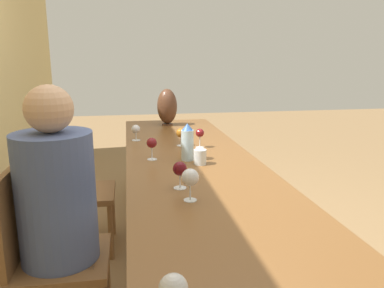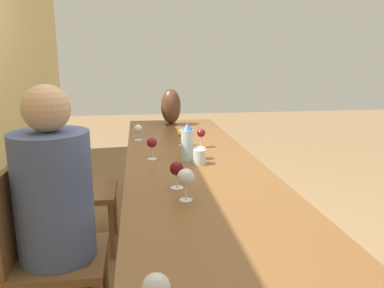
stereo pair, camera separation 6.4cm
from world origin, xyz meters
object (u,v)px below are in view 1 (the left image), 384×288
Objects in this scene: vase at (167,107)px; wine_glass_6 at (190,178)px; wine_glass_4 at (181,133)px; water_tumbler at (200,157)px; chair_far at (73,187)px; person_near at (61,213)px; water_bottle at (187,142)px; wine_glass_5 at (136,130)px; wine_glass_2 at (200,134)px; wine_glass_3 at (152,144)px; wine_glass_0 at (180,169)px; chair_near at (46,252)px.

vase is 2.31× the size of wine_glass_6.
water_tumbler is at bearing -174.92° from wine_glass_4.
wine_glass_6 is 1.30m from chair_far.
vase is 1.96m from person_near.
water_bottle is 0.70m from wine_glass_5.
water_bottle is at bearing 156.05° from wine_glass_2.
water_tumbler is at bearing -119.22° from wine_glass_3.
wine_glass_0 is (-0.51, 0.12, -0.02)m from water_bottle.
chair_far is (-0.26, 0.46, -0.35)m from wine_glass_5.
chair_far reaches higher than wine_glass_4.
wine_glass_3 is at bearing -42.57° from chair_near.
wine_glass_4 is 0.15× the size of chair_near.
wine_glass_3 is 0.74m from wine_glass_6.
wine_glass_6 is 0.12× the size of person_near.
chair_far reaches higher than water_tumbler.
person_near reaches higher than wine_glass_3.
water_bottle is at bearing -13.21° from wine_glass_0.
wine_glass_6 reaches higher than wine_glass_2.
wine_glass_2 is 0.15m from wine_glass_4.
person_near is (-0.55, 0.68, -0.19)m from water_bottle.
wine_glass_0 is at bearing 175.84° from vase.
person_near reaches higher than wine_glass_4.
wine_glass_0 is at bearing -169.86° from wine_glass_3.
water_tumbler is 0.07× the size of person_near.
wine_glass_5 is (0.58, 0.08, -0.02)m from wine_glass_3.
wine_glass_0 is 0.74m from chair_near.
water_bottle is 2.57× the size of water_tumbler.
wine_glass_3 is 0.42m from wine_glass_4.
wine_glass_2 is at bearing -46.38° from chair_near.
wine_glass_2 is at bearing -13.43° from wine_glass_6.
chair_near is (-0.55, 0.76, -0.38)m from water_bottle.
chair_near is at bearing 137.43° from wine_glass_3.
wine_glass_3 is (0.16, 0.28, 0.06)m from water_tumbler.
person_near is (-0.44, 0.74, -0.12)m from water_tumbler.
wine_glass_2 is 0.98m from chair_far.
vase is 2.64× the size of wine_glass_4.
chair_near is at bearing 133.62° from wine_glass_2.
chair_far is 0.70× the size of person_near.
vase is at bearing -4.16° from wine_glass_0.
person_near is at bearing -90.00° from chair_near.
wine_glass_6 is (-1.07, 0.11, 0.01)m from wine_glass_4.
chair_near is (-1.82, 0.77, -0.44)m from vase.
wine_glass_5 is at bearing 8.22° from wine_glass_3.
vase is 1.95m from wine_glass_6.
water_tumbler is (-0.11, -0.06, -0.07)m from water_bottle.
vase is 0.39× the size of chair_near.
wine_glass_6 is (-0.72, -0.12, 0.00)m from wine_glass_3.
wine_glass_6 reaches higher than wine_glass_4.
wine_glass_3 is 0.11× the size of person_near.
chair_near reaches higher than wine_glass_0.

